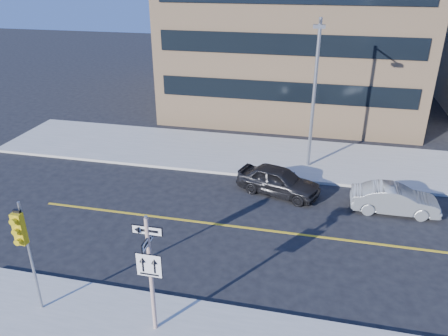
% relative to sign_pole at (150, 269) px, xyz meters
% --- Properties ---
extents(ground, '(120.00, 120.00, 0.00)m').
position_rel_sign_pole_xyz_m(ground, '(0.00, 2.51, -2.44)').
color(ground, black).
rests_on(ground, ground).
extents(sign_pole, '(0.92, 0.92, 4.06)m').
position_rel_sign_pole_xyz_m(sign_pole, '(0.00, 0.00, 0.00)').
color(sign_pole, white).
rests_on(sign_pole, near_sidewalk).
extents(traffic_signal, '(0.32, 0.45, 4.00)m').
position_rel_sign_pole_xyz_m(traffic_signal, '(-4.00, -0.15, 0.59)').
color(traffic_signal, gray).
rests_on(traffic_signal, near_sidewalk).
extents(parked_car_a, '(2.84, 4.49, 1.42)m').
position_rel_sign_pole_xyz_m(parked_car_a, '(2.70, 10.04, -1.73)').
color(parked_car_a, black).
rests_on(parked_car_a, ground).
extents(parked_car_b, '(1.40, 3.93, 1.29)m').
position_rel_sign_pole_xyz_m(parked_car_b, '(8.14, 9.42, -1.79)').
color(parked_car_b, gray).
rests_on(parked_car_b, ground).
extents(streetlight_a, '(0.55, 2.25, 8.00)m').
position_rel_sign_pole_xyz_m(streetlight_a, '(4.00, 13.27, 2.32)').
color(streetlight_a, gray).
rests_on(streetlight_a, far_sidewalk).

